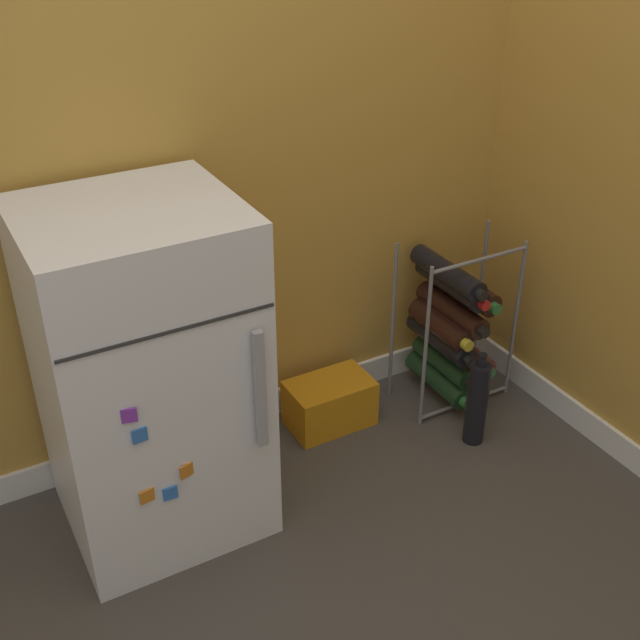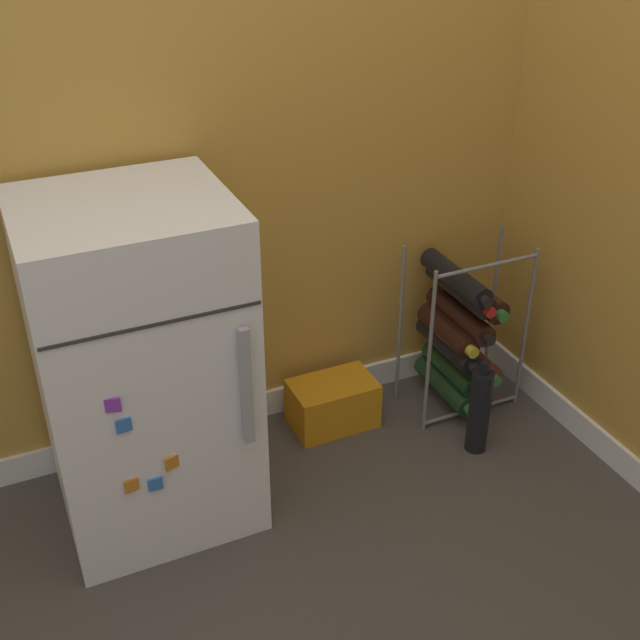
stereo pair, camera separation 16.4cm
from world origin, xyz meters
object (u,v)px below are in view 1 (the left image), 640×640
mini_fridge (148,376)px  wine_rack (449,324)px  soda_box (330,403)px  loose_bottle_floor (477,403)px

mini_fridge → wine_rack: mini_fridge is taller
soda_box → loose_bottle_floor: 0.47m
mini_fridge → loose_bottle_floor: size_ratio=2.85×
mini_fridge → loose_bottle_floor: mini_fridge is taller
wine_rack → soda_box: wine_rack is taller
wine_rack → soda_box: 0.47m
wine_rack → loose_bottle_floor: size_ratio=1.77×
soda_box → loose_bottle_floor: (0.35, -0.30, 0.07)m
wine_rack → loose_bottle_floor: 0.28m
mini_fridge → loose_bottle_floor: (0.96, -0.18, -0.31)m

